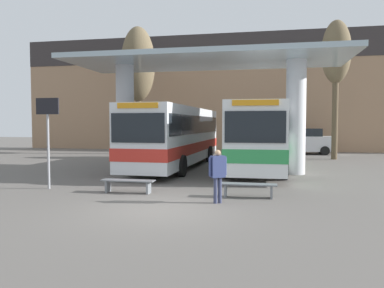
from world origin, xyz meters
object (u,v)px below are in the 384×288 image
(poplar_tree_behind_right, at_px, (336,55))
(transit_bus_left_bay, at_px, (177,134))
(waiting_bench_mid_platform, at_px, (128,183))
(info_sign_platform, at_px, (48,125))
(pedestrian_waiting, at_px, (218,171))
(parked_car_street, at_px, (304,142))
(waiting_bench_near_pillar, at_px, (248,187))
(transit_bus_center_bay, at_px, (256,134))
(poplar_tree_behind_left, at_px, (138,65))

(poplar_tree_behind_right, bearing_deg, transit_bus_left_bay, -145.81)
(waiting_bench_mid_platform, bearing_deg, info_sign_platform, 176.36)
(pedestrian_waiting, bearing_deg, parked_car_street, 42.93)
(poplar_tree_behind_right, bearing_deg, waiting_bench_near_pillar, -109.42)
(waiting_bench_near_pillar, distance_m, info_sign_platform, 7.63)
(parked_car_street, bearing_deg, transit_bus_left_bay, -130.15)
(transit_bus_center_bay, distance_m, poplar_tree_behind_left, 13.78)
(waiting_bench_near_pillar, relative_size, poplar_tree_behind_right, 0.20)
(waiting_bench_mid_platform, relative_size, poplar_tree_behind_right, 0.20)
(info_sign_platform, bearing_deg, waiting_bench_near_pillar, -1.58)
(waiting_bench_near_pillar, distance_m, parked_car_street, 18.86)
(waiting_bench_near_pillar, xyz_separation_m, pedestrian_waiting, (-0.88, -1.07, 0.65))
(pedestrian_waiting, xyz_separation_m, parked_car_street, (4.35, 19.60, 0.00))
(waiting_bench_near_pillar, height_order, waiting_bench_mid_platform, same)
(waiting_bench_near_pillar, distance_m, poplar_tree_behind_left, 20.02)
(info_sign_platform, bearing_deg, transit_bus_left_bay, 69.00)
(transit_bus_center_bay, distance_m, parked_car_street, 11.29)
(transit_bus_left_bay, height_order, poplar_tree_behind_right, poplar_tree_behind_right)
(waiting_bench_near_pillar, xyz_separation_m, waiting_bench_mid_platform, (-4.17, 0.00, 0.00))
(waiting_bench_near_pillar, relative_size, waiting_bench_mid_platform, 0.99)
(waiting_bench_mid_platform, bearing_deg, poplar_tree_behind_right, 57.35)
(waiting_bench_mid_platform, height_order, poplar_tree_behind_left, poplar_tree_behind_left)
(info_sign_platform, xyz_separation_m, poplar_tree_behind_left, (-2.15, 16.09, 4.68))
(info_sign_platform, bearing_deg, waiting_bench_mid_platform, -3.64)
(parked_car_street, bearing_deg, poplar_tree_behind_left, -173.62)
(waiting_bench_mid_platform, height_order, pedestrian_waiting, pedestrian_waiting)
(parked_car_street, bearing_deg, poplar_tree_behind_right, -71.56)
(poplar_tree_behind_left, bearing_deg, poplar_tree_behind_right, -7.08)
(pedestrian_waiting, relative_size, poplar_tree_behind_right, 0.17)
(transit_bus_left_bay, height_order, waiting_bench_mid_platform, transit_bus_left_bay)
(transit_bus_center_bay, bearing_deg, waiting_bench_near_pillar, 88.74)
(transit_bus_center_bay, xyz_separation_m, poplar_tree_behind_right, (5.06, 6.66, 5.13))
(waiting_bench_mid_platform, xyz_separation_m, info_sign_platform, (-3.18, 0.20, 2.03))
(transit_bus_center_bay, relative_size, waiting_bench_near_pillar, 6.25)
(pedestrian_waiting, distance_m, parked_car_street, 20.07)
(info_sign_platform, distance_m, pedestrian_waiting, 6.74)
(transit_bus_left_bay, relative_size, waiting_bench_near_pillar, 6.62)
(waiting_bench_mid_platform, bearing_deg, pedestrian_waiting, -17.96)
(poplar_tree_behind_left, bearing_deg, waiting_bench_mid_platform, -71.86)
(waiting_bench_mid_platform, distance_m, poplar_tree_behind_right, 18.43)
(pedestrian_waiting, height_order, parked_car_street, parked_car_street)
(poplar_tree_behind_right, relative_size, parked_car_street, 1.96)
(waiting_bench_near_pillar, height_order, parked_car_street, parked_car_street)
(waiting_bench_near_pillar, height_order, poplar_tree_behind_right, poplar_tree_behind_right)
(poplar_tree_behind_right, distance_m, parked_car_street, 7.42)
(info_sign_platform, xyz_separation_m, poplar_tree_behind_right, (12.46, 14.27, 4.62))
(info_sign_platform, height_order, poplar_tree_behind_left, poplar_tree_behind_left)
(poplar_tree_behind_left, bearing_deg, transit_bus_left_bay, -57.86)
(waiting_bench_mid_platform, distance_m, parked_car_street, 20.05)
(poplar_tree_behind_right, xyz_separation_m, parked_car_street, (-1.63, 4.06, -6.00))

